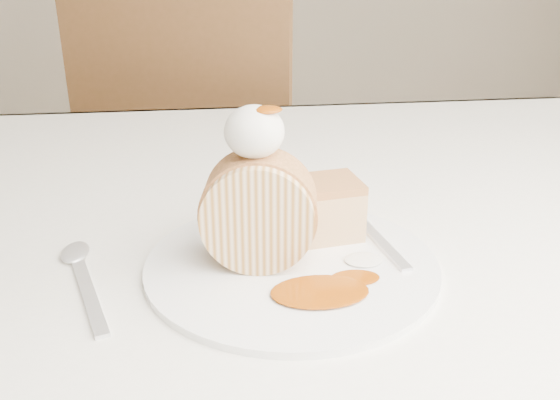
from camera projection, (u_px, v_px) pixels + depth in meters
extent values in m
cube|color=white|center=(249.00, 223.00, 0.74)|extent=(1.40, 0.90, 0.04)
cube|color=white|center=(233.00, 179.00, 1.19)|extent=(1.40, 0.01, 0.28)
cylinder|color=brown|center=(538.00, 294.00, 1.29)|extent=(0.06, 0.06, 0.71)
cube|color=brown|center=(211.00, 168.00, 1.60)|extent=(0.59, 0.59, 0.05)
cube|color=brown|center=(178.00, 82.00, 1.29)|extent=(0.47, 0.17, 0.50)
cylinder|color=brown|center=(298.00, 228.00, 1.85)|extent=(0.04, 0.04, 0.46)
cylinder|color=brown|center=(167.00, 219.00, 1.91)|extent=(0.04, 0.04, 0.46)
cylinder|color=brown|center=(276.00, 302.00, 1.49)|extent=(0.04, 0.04, 0.46)
cylinder|color=brown|center=(114.00, 288.00, 1.54)|extent=(0.04, 0.04, 0.46)
cylinder|color=white|center=(292.00, 265.00, 0.60)|extent=(0.32, 0.32, 0.01)
cylinder|color=beige|center=(259.00, 212.00, 0.58)|extent=(0.11, 0.07, 0.10)
cube|color=#C37B4A|center=(328.00, 211.00, 0.64)|extent=(0.07, 0.07, 0.05)
ellipsoid|color=silver|center=(254.00, 132.00, 0.55)|extent=(0.05, 0.05, 0.05)
ellipsoid|color=#873905|center=(267.00, 103.00, 0.54)|extent=(0.03, 0.02, 0.01)
cube|color=silver|center=(380.00, 242.00, 0.63)|extent=(0.05, 0.17, 0.00)
cube|color=silver|center=(89.00, 296.00, 0.55)|extent=(0.07, 0.16, 0.00)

